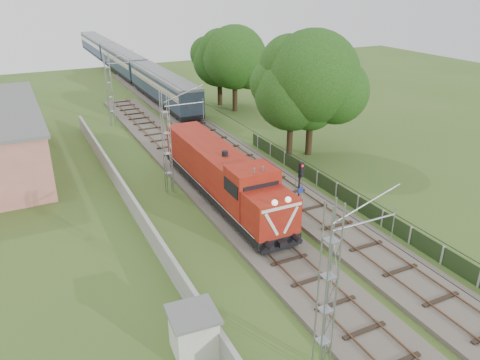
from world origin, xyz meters
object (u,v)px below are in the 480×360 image
signal_post (300,182)px  relay_hut (194,332)px  locomotive (222,174)px  coach_rake (122,60)px

signal_post → relay_hut: size_ratio=2.03×
locomotive → coach_rake: size_ratio=0.26×
coach_rake → locomotive: bearing=-95.5°
signal_post → relay_hut: bearing=-143.2°
coach_rake → signal_post: (-1.88, -57.29, 0.66)m
coach_rake → relay_hut: size_ratio=29.42×
relay_hut → locomotive: bearing=60.9°
signal_post → relay_hut: (-10.52, -7.88, -2.02)m
locomotive → coach_rake: locomotive is taller
locomotive → relay_hut: (-7.40, -13.27, -1.13)m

